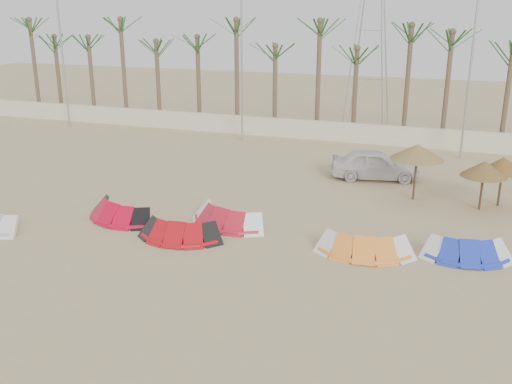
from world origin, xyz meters
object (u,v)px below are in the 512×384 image
at_px(kite_blue, 467,246).
at_px(parasol_mid, 484,169).
at_px(car, 375,164).
at_px(parasol_right, 503,165).
at_px(kite_red_mid, 183,228).
at_px(kite_red_left, 123,209).
at_px(kite_red_right, 229,214).
at_px(parasol_left, 417,152).
at_px(kite_orange, 366,242).

height_order(kite_blue, parasol_mid, parasol_mid).
relative_size(parasol_mid, car, 0.49).
bearing_deg(parasol_right, kite_blue, -101.65).
xyz_separation_m(kite_red_mid, parasol_right, (11.84, 8.25, 1.53)).
xyz_separation_m(kite_red_left, parasol_right, (15.25, 7.17, 1.53)).
xyz_separation_m(kite_red_left, kite_red_right, (4.53, 0.98, 0.00)).
height_order(kite_blue, parasol_left, parasol_left).
distance_m(kite_red_left, car, 13.34).
bearing_deg(kite_red_mid, kite_orange, 8.35).
xyz_separation_m(kite_red_mid, kite_blue, (10.52, 1.84, -0.00)).
bearing_deg(kite_orange, kite_red_mid, -171.65).
bearing_deg(kite_orange, car, 96.75).
bearing_deg(car, parasol_left, -153.04).
distance_m(kite_red_left, kite_red_mid, 3.57).
bearing_deg(parasol_mid, car, 147.92).
relative_size(kite_orange, car, 0.78).
xyz_separation_m(kite_orange, kite_blue, (3.52, 0.82, -0.00)).
xyz_separation_m(kite_red_mid, kite_red_right, (1.13, 2.06, 0.00)).
bearing_deg(parasol_mid, kite_orange, -122.25).
distance_m(kite_red_left, parasol_mid, 15.84).
bearing_deg(kite_red_right, kite_red_left, -167.86).
bearing_deg(parasol_mid, kite_red_right, -151.54).
height_order(kite_red_mid, parasol_mid, parasol_mid).
distance_m(kite_red_right, parasol_right, 12.47).
height_order(parasol_left, car, parasol_left).
bearing_deg(kite_orange, kite_blue, 13.08).
bearing_deg(kite_red_right, car, 61.25).
bearing_deg(kite_blue, parasol_mid, 84.74).
bearing_deg(parasol_left, car, 128.90).
bearing_deg(kite_red_left, kite_red_right, 12.14).
bearing_deg(kite_orange, parasol_right, 56.16).
xyz_separation_m(kite_red_mid, car, (5.85, 10.67, 0.36)).
bearing_deg(kite_red_mid, kite_red_left, 162.42).
height_order(kite_red_right, parasol_right, parasol_right).
xyz_separation_m(parasol_mid, parasol_right, (0.81, 0.83, 0.05)).
bearing_deg(car, kite_red_left, 124.07).
bearing_deg(kite_orange, kite_red_left, 179.70).
bearing_deg(parasol_left, kite_red_mid, -135.85).
height_order(kite_red_mid, kite_blue, same).
bearing_deg(kite_red_mid, kite_blue, 9.95).
height_order(kite_red_mid, parasol_left, parasol_left).
bearing_deg(kite_red_left, parasol_left, 30.53).
xyz_separation_m(parasol_mid, car, (-5.18, 3.25, -1.12)).
distance_m(kite_red_mid, parasol_right, 14.51).
relative_size(kite_red_right, kite_orange, 1.06).
distance_m(kite_blue, car, 9.99).
bearing_deg(car, kite_red_mid, 139.33).
bearing_deg(kite_red_left, car, 46.00).
bearing_deg(kite_red_right, kite_red_mid, -118.73).
height_order(kite_red_left, parasol_left, parasol_left).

